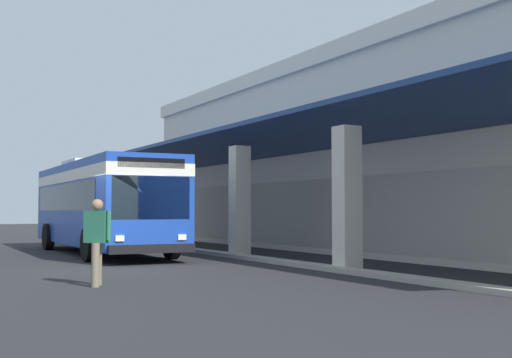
{
  "coord_description": "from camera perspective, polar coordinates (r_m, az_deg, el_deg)",
  "views": [
    {
      "loc": [
        17.74,
        -5.39,
        1.5
      ],
      "look_at": [
        -2.32,
        5.44,
        2.57
      ],
      "focal_mm": 47.04,
      "sensor_mm": 36.0,
      "label": 1
    }
  ],
  "objects": [
    {
      "name": "ground",
      "position": [
        22.28,
        8.71,
        -6.52
      ],
      "size": [
        120.0,
        120.0,
        0.0
      ],
      "primitive_type": "plane",
      "color": "#262628"
    },
    {
      "name": "curb_strip",
      "position": [
        22.0,
        -2.41,
        -6.44
      ],
      "size": [
        35.85,
        0.5,
        0.12
      ],
      "primitive_type": "cube",
      "color": "#9E998E",
      "rests_on": "ground"
    },
    {
      "name": "plaza_building",
      "position": [
        27.64,
        15.86,
        1.78
      ],
      "size": [
        30.18,
        16.04,
        7.2
      ],
      "color": "beige",
      "rests_on": "ground"
    },
    {
      "name": "transit_bus",
      "position": [
        24.09,
        -12.99,
        -1.78
      ],
      "size": [
        11.27,
        3.01,
        3.34
      ],
      "color": "#193D9E",
      "rests_on": "ground"
    },
    {
      "name": "pedestrian",
      "position": [
        13.76,
        -13.37,
        -4.8
      ],
      "size": [
        0.61,
        0.49,
        1.73
      ],
      "color": "#726651",
      "rests_on": "ground"
    },
    {
      "name": "potted_palm",
      "position": [
        30.61,
        -7.36,
        -4.24
      ],
      "size": [
        1.94,
        1.7,
        3.19
      ],
      "color": "brown",
      "rests_on": "ground"
    }
  ]
}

